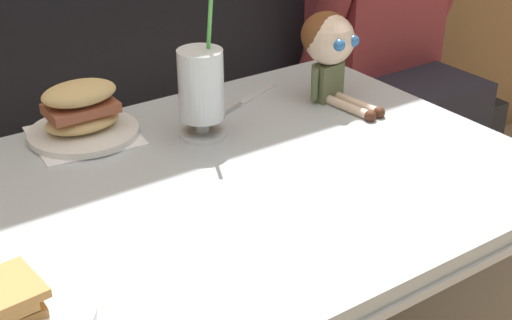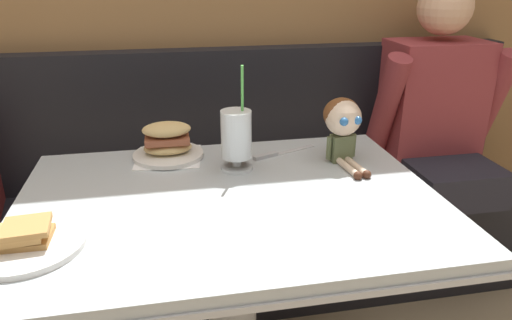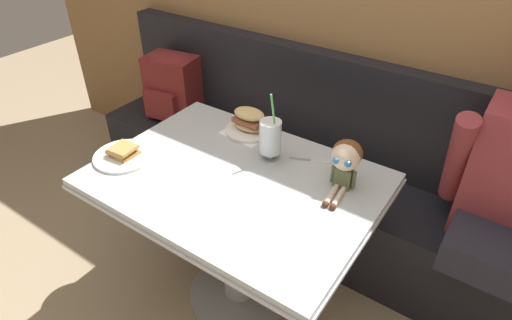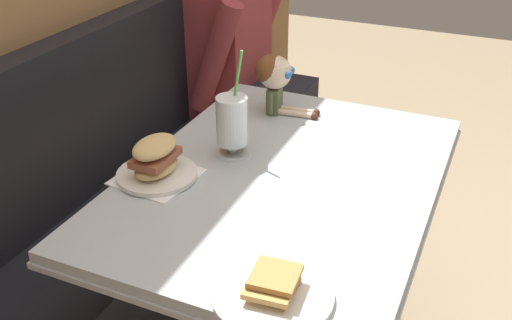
{
  "view_description": "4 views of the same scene",
  "coord_description": "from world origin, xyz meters",
  "views": [
    {
      "loc": [
        -0.61,
        -0.78,
        1.37
      ],
      "look_at": [
        0.03,
        0.15,
        0.78
      ],
      "focal_mm": 50.51,
      "sensor_mm": 36.0,
      "label": 1
    },
    {
      "loc": [
        -0.15,
        -0.94,
        1.3
      ],
      "look_at": [
        0.07,
        0.16,
        0.84
      ],
      "focal_mm": 33.5,
      "sensor_mm": 36.0,
      "label": 2
    },
    {
      "loc": [
        0.83,
        -0.88,
        1.76
      ],
      "look_at": [
        0.05,
        0.24,
        0.8
      ],
      "focal_mm": 30.02,
      "sensor_mm": 36.0,
      "label": 3
    },
    {
      "loc": [
        -1.32,
        -0.32,
        1.58
      ],
      "look_at": [
        -0.03,
        0.25,
        0.78
      ],
      "focal_mm": 42.11,
      "sensor_mm": 36.0,
      "label": 4
    }
  ],
  "objects": [
    {
      "name": "wood_panel_wall",
      "position": [
        0.0,
        1.05,
        1.2
      ],
      "size": [
        4.4,
        0.08,
        2.4
      ],
      "primitive_type": "cube",
      "color": "olive",
      "rests_on": "ground"
    },
    {
      "name": "booth_bench",
      "position": [
        0.0,
        0.81,
        0.33
      ],
      "size": [
        2.6,
        0.48,
        1.0
      ],
      "color": "black",
      "rests_on": "ground"
    },
    {
      "name": "toast_plate",
      "position": [
        -0.46,
        0.02,
        0.76
      ],
      "size": [
        0.25,
        0.25,
        0.06
      ],
      "color": "white",
      "rests_on": "diner_table"
    },
    {
      "name": "milkshake_glass",
      "position": [
        0.05,
        0.36,
        0.84
      ],
      "size": [
        0.1,
        0.1,
        0.31
      ],
      "color": "silver",
      "rests_on": "diner_table"
    },
    {
      "name": "backpack",
      "position": [
        -0.93,
        0.78,
        0.66
      ],
      "size": [
        0.33,
        0.29,
        0.41
      ],
      "color": "maroon",
      "rests_on": "booth_bench"
    },
    {
      "name": "seated_doll",
      "position": [
        0.37,
        0.36,
        0.87
      ],
      "size": [
        0.12,
        0.22,
        0.2
      ],
      "color": "#5B6642",
      "rests_on": "diner_table"
    },
    {
      "name": "butter_knife",
      "position": [
        0.18,
        0.44,
        0.74
      ],
      "size": [
        0.22,
        0.11,
        0.01
      ],
      "color": "silver",
      "rests_on": "diner_table"
    },
    {
      "name": "diner_table",
      "position": [
        0.0,
        0.18,
        0.54
      ],
      "size": [
        1.11,
        0.81,
        0.74
      ],
      "color": "#B2BCC1",
      "rests_on": "ground"
    },
    {
      "name": "sandwich_plate",
      "position": [
        -0.15,
        0.49,
        0.79
      ],
      "size": [
        0.22,
        0.22,
        0.12
      ],
      "color": "white",
      "rests_on": "diner_table"
    }
  ]
}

